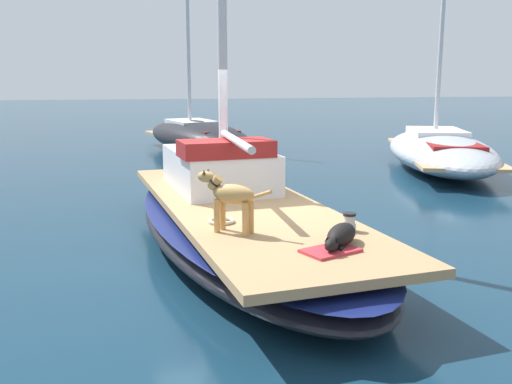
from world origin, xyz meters
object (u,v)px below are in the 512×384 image
(dog_black, at_px, (340,236))
(deck_towel, at_px, (330,251))
(deck_winch, at_px, (349,222))
(moored_boat_far_astern, at_px, (197,136))
(dog_tan, at_px, (230,196))
(sailboat_main, at_px, (242,225))
(moored_boat_starboard_side, at_px, (440,150))
(coiled_rope, at_px, (222,221))

(dog_black, height_order, deck_towel, dog_black)
(deck_winch, bearing_deg, moored_boat_far_astern, 92.00)
(deck_winch, relative_size, deck_towel, 0.38)
(dog_tan, relative_size, deck_winch, 3.75)
(dog_black, bearing_deg, moored_boat_far_astern, 90.59)
(sailboat_main, relative_size, dog_tan, 9.52)
(moored_boat_starboard_side, bearing_deg, dog_black, -125.15)
(dog_tan, distance_m, coiled_rope, 0.60)
(dog_black, height_order, moored_boat_far_astern, moored_boat_far_astern)
(dog_tan, xyz_separation_m, deck_towel, (0.87, -0.94, -0.41))
(moored_boat_starboard_side, xyz_separation_m, moored_boat_far_astern, (-5.94, 4.80, 0.03))
(deck_towel, height_order, moored_boat_far_astern, moored_boat_far_astern)
(deck_winch, distance_m, moored_boat_far_astern, 12.51)
(deck_winch, distance_m, deck_towel, 0.87)
(sailboat_main, relative_size, deck_towel, 13.38)
(sailboat_main, distance_m, deck_winch, 2.00)
(dog_tan, height_order, moored_boat_starboard_side, moored_boat_starboard_side)
(dog_tan, bearing_deg, deck_towel, -47.52)
(deck_winch, relative_size, moored_boat_far_astern, 0.03)
(coiled_rope, xyz_separation_m, deck_towel, (0.90, -1.39, -0.01))
(coiled_rope, distance_m, deck_towel, 1.66)
(moored_boat_starboard_side, relative_size, moored_boat_far_astern, 1.06)
(sailboat_main, height_order, dog_tan, dog_tan)
(sailboat_main, bearing_deg, deck_winch, -61.37)
(dog_tan, distance_m, deck_winch, 1.40)
(sailboat_main, relative_size, dog_black, 9.10)
(dog_black, relative_size, moored_boat_far_astern, 0.12)
(dog_tan, xyz_separation_m, deck_winch, (1.34, -0.22, -0.32))
(deck_towel, relative_size, moored_boat_far_astern, 0.08)
(moored_boat_starboard_side, height_order, moored_boat_far_astern, moored_boat_starboard_side)
(dog_tan, distance_m, deck_towel, 1.34)
(dog_black, relative_size, coiled_rope, 2.54)
(dog_tan, height_order, dog_black, dog_tan)
(coiled_rope, height_order, deck_towel, coiled_rope)
(dog_black, relative_size, deck_towel, 1.47)
(dog_tan, relative_size, dog_black, 0.96)
(sailboat_main, bearing_deg, dog_black, -74.24)
(sailboat_main, distance_m, coiled_rope, 1.19)
(sailboat_main, bearing_deg, deck_towel, -79.27)
(sailboat_main, height_order, moored_boat_starboard_side, moored_boat_starboard_side)
(sailboat_main, relative_size, coiled_rope, 23.12)
(dog_tan, bearing_deg, deck_winch, -9.24)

